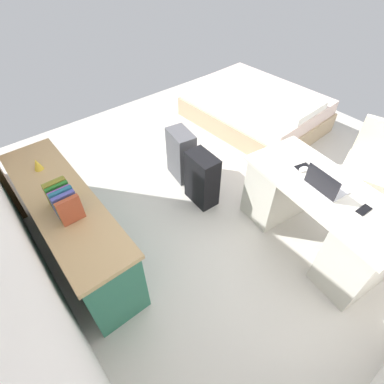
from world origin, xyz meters
name	(u,v)px	position (x,y,z in m)	size (l,w,h in m)	color
ground_plane	(233,189)	(0.00, 0.00, 0.00)	(5.29, 5.29, 0.00)	beige
desk	(316,215)	(-0.99, -0.04, 0.38)	(1.51, 0.84, 0.73)	silver
office_chair	(366,170)	(-0.97, -0.97, 0.42)	(0.57, 0.57, 0.94)	black
credenza	(72,227)	(0.31, 1.76, 0.38)	(1.80, 0.48, 0.75)	#2D7056
bed	(255,108)	(0.87, -1.30, 0.24)	(1.96, 1.49, 0.58)	tan
suitcase_black	(202,179)	(0.12, 0.39, 0.31)	(0.36, 0.22, 0.62)	black
suitcase_spare_grey	(181,155)	(0.60, 0.31, 0.31)	(0.36, 0.22, 0.62)	#4C4C51
laptop	(325,185)	(-0.97, 0.00, 0.78)	(0.34, 0.26, 0.21)	#B7B7BC
computer_mouse	(304,169)	(-0.72, -0.08, 0.75)	(0.06, 0.10, 0.03)	white
cell_phone_near_laptop	(364,210)	(-1.31, -0.04, 0.74)	(0.07, 0.14, 0.01)	black
cell_phone_by_mouse	(302,166)	(-0.68, -0.11, 0.74)	(0.07, 0.14, 0.01)	black
book_row	(63,200)	(0.14, 1.76, 0.85)	(0.31, 0.17, 0.22)	#A14429
figurine_small	(37,164)	(0.78, 1.76, 0.80)	(0.08, 0.08, 0.11)	gold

